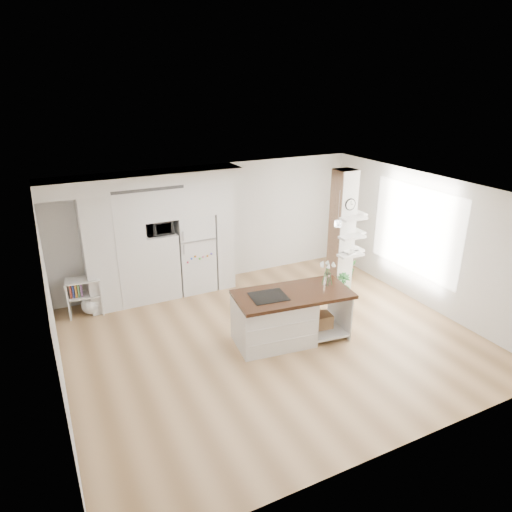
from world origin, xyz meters
The scene contains 14 objects.
floor centered at (0.00, 0.00, 0.00)m, with size 7.00×6.00×0.01m, color tan.
room centered at (0.00, 0.00, 1.86)m, with size 7.04×6.04×2.72m.
cabinet_wall centered at (-1.45, 2.67, 1.51)m, with size 4.00×0.71×2.70m.
refrigerator centered at (-0.53, 2.68, 0.88)m, with size 0.78×0.69×1.75m.
column centered at (2.38, 1.13, 1.35)m, with size 0.69×0.90×2.70m.
window centered at (3.48, 0.30, 1.50)m, with size 2.40×2.40×0.00m, color white.
pendant_light centered at (1.70, 0.15, 2.12)m, with size 0.12×0.12×0.10m, color white.
kitchen_island centered at (0.10, -0.08, 0.48)m, with size 2.15×1.21×1.49m.
bookshelf centered at (-2.86, 2.50, 0.33)m, with size 0.69×0.44×0.77m.
floor_plant_a centered at (3.00, 1.67, 0.22)m, with size 0.24×0.20×0.44m, color #2D7131.
floor_plant_b centered at (2.20, 0.91, 0.26)m, with size 0.29×0.29×0.52m, color #2D7131.
microwave centered at (-1.27, 2.62, 1.57)m, with size 0.54×0.37×0.30m, color #2D2D2D.
shelf_plant centered at (2.63, 1.30, 1.52)m, with size 0.27×0.23×0.30m, color #2D7131.
decor_bowl centered at (2.30, 0.90, 1.00)m, with size 0.22×0.22×0.05m, color white.
Camera 1 is at (-3.43, -6.28, 4.42)m, focal length 32.00 mm.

